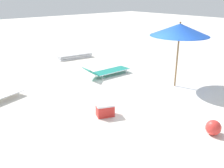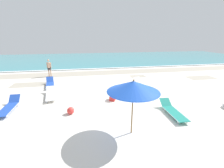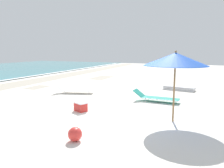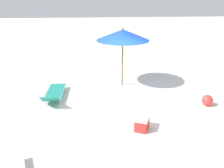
{
  "view_description": "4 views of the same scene",
  "coord_description": "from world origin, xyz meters",
  "px_view_note": "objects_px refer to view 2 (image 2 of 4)",
  "views": [
    {
      "loc": [
        -5.41,
        5.59,
        3.32
      ],
      "look_at": [
        -0.49,
        1.32,
        0.93
      ],
      "focal_mm": 40.0,
      "sensor_mm": 36.0,
      "label": 1
    },
    {
      "loc": [
        -2.08,
        -7.28,
        3.96
      ],
      "look_at": [
        -0.49,
        1.44,
        1.13
      ],
      "focal_mm": 24.0,
      "sensor_mm": 36.0,
      "label": 2
    },
    {
      "loc": [
        -7.65,
        -2.94,
        2.41
      ],
      "look_at": [
        0.43,
        0.54,
        1.03
      ],
      "focal_mm": 35.0,
      "sensor_mm": 36.0,
      "label": 3
    },
    {
      "loc": [
        0.92,
        7.67,
        3.72
      ],
      "look_at": [
        0.36,
        0.74,
        1.11
      ],
      "focal_mm": 40.0,
      "sensor_mm": 36.0,
      "label": 4
    }
  ],
  "objects_px": {
    "beach_umbrella": "(133,87)",
    "sun_lounger_under_umbrella": "(143,84)",
    "sun_lounger_near_water_right": "(9,107)",
    "beachgoer_wading_adult": "(49,67)",
    "sun_lounger_near_water_left": "(173,111)",
    "cooler_box": "(113,97)",
    "sun_lounger_mid_beach_solo": "(50,84)",
    "beach_ball": "(71,111)",
    "sun_lounger_beside_umbrella": "(51,94)"
  },
  "relations": [
    {
      "from": "beach_umbrella",
      "to": "sun_lounger_near_water_right",
      "type": "relative_size",
      "value": 1.11
    },
    {
      "from": "sun_lounger_near_water_left",
      "to": "sun_lounger_near_water_right",
      "type": "xyz_separation_m",
      "value": [
        -8.76,
        2.06,
        0.01
      ]
    },
    {
      "from": "sun_lounger_mid_beach_solo",
      "to": "sun_lounger_near_water_left",
      "type": "bearing_deg",
      "value": -50.61
    },
    {
      "from": "beach_ball",
      "to": "cooler_box",
      "type": "height_order",
      "value": "beach_ball"
    },
    {
      "from": "sun_lounger_near_water_right",
      "to": "sun_lounger_near_water_left",
      "type": "bearing_deg",
      "value": -14.35
    },
    {
      "from": "sun_lounger_beside_umbrella",
      "to": "cooler_box",
      "type": "bearing_deg",
      "value": -27.86
    },
    {
      "from": "sun_lounger_near_water_left",
      "to": "beachgoer_wading_adult",
      "type": "bearing_deg",
      "value": 131.85
    },
    {
      "from": "sun_lounger_beside_umbrella",
      "to": "sun_lounger_near_water_left",
      "type": "relative_size",
      "value": 1.05
    },
    {
      "from": "sun_lounger_near_water_left",
      "to": "cooler_box",
      "type": "xyz_separation_m",
      "value": [
        -2.79,
        2.39,
        -0.02
      ]
    },
    {
      "from": "sun_lounger_near_water_left",
      "to": "beachgoer_wading_adult",
      "type": "relative_size",
      "value": 1.21
    },
    {
      "from": "sun_lounger_near_water_left",
      "to": "sun_lounger_near_water_right",
      "type": "relative_size",
      "value": 1.0
    },
    {
      "from": "sun_lounger_mid_beach_solo",
      "to": "sun_lounger_beside_umbrella",
      "type": "bearing_deg",
      "value": -88.62
    },
    {
      "from": "beach_umbrella",
      "to": "sun_lounger_mid_beach_solo",
      "type": "bearing_deg",
      "value": 123.14
    },
    {
      "from": "sun_lounger_near_water_right",
      "to": "beachgoer_wading_adult",
      "type": "bearing_deg",
      "value": 83.46
    },
    {
      "from": "beachgoer_wading_adult",
      "to": "cooler_box",
      "type": "height_order",
      "value": "beachgoer_wading_adult"
    },
    {
      "from": "sun_lounger_near_water_right",
      "to": "sun_lounger_mid_beach_solo",
      "type": "bearing_deg",
      "value": 70.23
    },
    {
      "from": "beach_umbrella",
      "to": "cooler_box",
      "type": "xyz_separation_m",
      "value": [
        -0.15,
        3.54,
        -1.91
      ]
    },
    {
      "from": "sun_lounger_under_umbrella",
      "to": "sun_lounger_mid_beach_solo",
      "type": "distance_m",
      "value": 7.73
    },
    {
      "from": "sun_lounger_near_water_left",
      "to": "sun_lounger_beside_umbrella",
      "type": "bearing_deg",
      "value": 153.61
    },
    {
      "from": "beach_umbrella",
      "to": "sun_lounger_near_water_left",
      "type": "distance_m",
      "value": 3.44
    },
    {
      "from": "beach_umbrella",
      "to": "sun_lounger_beside_umbrella",
      "type": "relative_size",
      "value": 1.07
    },
    {
      "from": "beachgoer_wading_adult",
      "to": "beach_ball",
      "type": "relative_size",
      "value": 4.64
    },
    {
      "from": "sun_lounger_mid_beach_solo",
      "to": "cooler_box",
      "type": "distance_m",
      "value": 5.92
    },
    {
      "from": "beachgoer_wading_adult",
      "to": "sun_lounger_under_umbrella",
      "type": "bearing_deg",
      "value": -21.78
    },
    {
      "from": "sun_lounger_beside_umbrella",
      "to": "beachgoer_wading_adult",
      "type": "xyz_separation_m",
      "value": [
        -1.21,
        5.86,
        0.79
      ]
    },
    {
      "from": "sun_lounger_beside_umbrella",
      "to": "beach_ball",
      "type": "relative_size",
      "value": 5.89
    },
    {
      "from": "sun_lounger_beside_umbrella",
      "to": "beachgoer_wading_adult",
      "type": "relative_size",
      "value": 1.27
    },
    {
      "from": "beach_umbrella",
      "to": "beachgoer_wading_adult",
      "type": "relative_size",
      "value": 1.35
    },
    {
      "from": "sun_lounger_beside_umbrella",
      "to": "sun_lounger_near_water_left",
      "type": "bearing_deg",
      "value": -38.85
    },
    {
      "from": "sun_lounger_mid_beach_solo",
      "to": "beach_ball",
      "type": "xyz_separation_m",
      "value": [
        2.06,
        -5.11,
        -0.03
      ]
    },
    {
      "from": "sun_lounger_near_water_right",
      "to": "beach_ball",
      "type": "bearing_deg",
      "value": -18.03
    },
    {
      "from": "sun_lounger_mid_beach_solo",
      "to": "beach_ball",
      "type": "bearing_deg",
      "value": -79.01
    },
    {
      "from": "beach_umbrella",
      "to": "sun_lounger_under_umbrella",
      "type": "distance_m",
      "value": 6.74
    },
    {
      "from": "beach_ball",
      "to": "beach_umbrella",
      "type": "bearing_deg",
      "value": -38.81
    },
    {
      "from": "sun_lounger_near_water_right",
      "to": "beach_ball",
      "type": "relative_size",
      "value": 5.65
    },
    {
      "from": "cooler_box",
      "to": "sun_lounger_near_water_left",
      "type": "bearing_deg",
      "value": 73.51
    },
    {
      "from": "sun_lounger_near_water_right",
      "to": "beach_ball",
      "type": "xyz_separation_m",
      "value": [
        3.43,
        -1.04,
        -0.02
      ]
    },
    {
      "from": "beach_umbrella",
      "to": "cooler_box",
      "type": "height_order",
      "value": "beach_umbrella"
    },
    {
      "from": "beach_umbrella",
      "to": "cooler_box",
      "type": "bearing_deg",
      "value": 92.42
    },
    {
      "from": "cooler_box",
      "to": "sun_lounger_mid_beach_solo",
      "type": "bearing_deg",
      "value": -104.9
    },
    {
      "from": "sun_lounger_near_water_left",
      "to": "cooler_box",
      "type": "height_order",
      "value": "sun_lounger_near_water_left"
    },
    {
      "from": "sun_lounger_mid_beach_solo",
      "to": "beach_ball",
      "type": "distance_m",
      "value": 5.5
    },
    {
      "from": "beach_umbrella",
      "to": "sun_lounger_mid_beach_solo",
      "type": "distance_m",
      "value": 8.88
    },
    {
      "from": "beach_ball",
      "to": "beachgoer_wading_adult",
      "type": "bearing_deg",
      "value": 107.82
    },
    {
      "from": "sun_lounger_beside_umbrella",
      "to": "sun_lounger_mid_beach_solo",
      "type": "relative_size",
      "value": 1.06
    },
    {
      "from": "sun_lounger_under_umbrella",
      "to": "sun_lounger_beside_umbrella",
      "type": "xyz_separation_m",
      "value": [
        -7.05,
        -1.03,
        -0.01
      ]
    },
    {
      "from": "beach_umbrella",
      "to": "beach_ball",
      "type": "bearing_deg",
      "value": 141.19
    },
    {
      "from": "sun_lounger_under_umbrella",
      "to": "sun_lounger_near_water_right",
      "type": "relative_size",
      "value": 1.03
    },
    {
      "from": "beach_ball",
      "to": "cooler_box",
      "type": "relative_size",
      "value": 0.63
    },
    {
      "from": "beach_ball",
      "to": "cooler_box",
      "type": "xyz_separation_m",
      "value": [
        2.54,
        1.38,
        -0.0
      ]
    }
  ]
}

